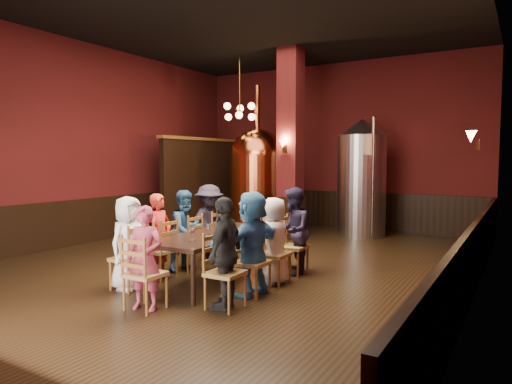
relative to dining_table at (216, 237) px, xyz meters
The scene contains 40 objects.
room 2.07m from the dining_table, 109.03° to the left, with size 10.00×10.02×4.50m.
wainscot_right 3.75m from the dining_table, 20.14° to the left, with size 0.08×9.90×1.00m, color black.
wainscot_back 6.27m from the dining_table, 94.07° to the left, with size 7.90×0.08×1.00m, color black.
wainscot_left 4.59m from the dining_table, 163.68° to the left, with size 0.08×9.90×1.00m, color black.
column 4.44m from the dining_table, 100.32° to the left, with size 0.58×0.58×4.50m, color #4D1014.
partition 5.81m from the dining_table, 129.07° to the left, with size 0.22×3.50×2.40m, color black.
pendant_cluster 5.33m from the dining_table, 118.18° to the left, with size 0.90×0.90×1.70m, color #A57226, non-canonical shape.
sconce_wall 4.31m from the dining_table, 31.16° to the left, with size 0.20×0.20×0.36m, color black, non-canonical shape.
sconce_column 4.15m from the dining_table, 101.12° to the left, with size 0.20×0.20×0.36m, color black, non-canonical shape.
dining_table is the anchor object (origin of this frame).
chair_0 1.33m from the dining_table, 129.74° to the right, with size 0.46×0.46×0.92m, color brown, non-canonical shape.
person_0 1.31m from the dining_table, 129.74° to the right, with size 0.67×0.43×1.37m, color white.
chair_1 0.94m from the dining_table, 158.15° to the right, with size 0.46×0.46×0.92m, color brown, non-canonical shape.
person_1 0.91m from the dining_table, 158.15° to the right, with size 0.50×0.33×1.36m, color #B3291E.
chair_2 0.94m from the dining_table, 159.41° to the left, with size 0.46×0.46×0.92m, color brown, non-canonical shape.
person_2 0.91m from the dining_table, 159.41° to the left, with size 0.67×0.33×1.37m, color navy.
chair_3 1.33m from the dining_table, 130.99° to the left, with size 0.46×0.46×0.92m, color brown, non-canonical shape.
person_3 1.31m from the dining_table, 130.99° to the left, with size 0.93×0.53×1.43m, color black.
chair_4 1.33m from the dining_table, 49.01° to the right, with size 0.46×0.46×0.92m, color brown, non-canonical shape.
person_4 1.31m from the dining_table, 49.01° to the right, with size 0.84×0.35×1.44m, color black.
chair_5 0.94m from the dining_table, 20.59° to the right, with size 0.46×0.46×0.92m, color brown, non-canonical shape.
person_5 0.91m from the dining_table, 20.59° to the right, with size 1.36×0.43×1.47m, color teal.
chair_6 0.94m from the dining_table, 21.85° to the left, with size 0.46×0.46×0.92m, color brown, non-canonical shape.
person_6 0.91m from the dining_table, 21.85° to the left, with size 0.65×0.42×1.32m, color silver.
chair_7 1.33m from the dining_table, 50.26° to the left, with size 0.46×0.46×0.92m, color brown, non-canonical shape.
person_7 1.31m from the dining_table, 50.26° to the left, with size 0.70×0.34×1.44m, color #1D1932.
chair_8 1.57m from the dining_table, 89.37° to the right, with size 0.46×0.46×0.92m, color brown, non-canonical shape.
person_8 1.55m from the dining_table, 89.37° to the right, with size 0.48×0.32×1.32m, color #9F354C.
copper_kettle 5.10m from the dining_table, 113.17° to the left, with size 1.81×1.81×3.80m.
steel_vessel 5.32m from the dining_table, 83.05° to the left, with size 1.51×1.51×2.87m.
rose_vase 1.05m from the dining_table, 80.58° to the left, with size 0.19×0.19×0.33m.
wine_glass_0 0.67m from the dining_table, 83.39° to the right, with size 0.07×0.07×0.17m, color white, non-canonical shape.
wine_glass_1 0.25m from the dining_table, 90.12° to the right, with size 0.07×0.07×0.17m, color white, non-canonical shape.
wine_glass_2 0.50m from the dining_table, 54.09° to the left, with size 0.07×0.07×0.17m, color white, non-canonical shape.
wine_glass_3 0.18m from the dining_table, 101.66° to the right, with size 0.07×0.07×0.17m, color white, non-canonical shape.
wine_glass_4 0.73m from the dining_table, 83.37° to the right, with size 0.07×0.07×0.17m, color white, non-canonical shape.
wine_glass_5 0.29m from the dining_table, 49.98° to the right, with size 0.07×0.07×0.17m, color white, non-canonical shape.
wine_glass_6 0.19m from the dining_table, 43.16° to the right, with size 0.07×0.07×0.17m, color white, non-canonical shape.
wine_glass_7 0.76m from the dining_table, 67.86° to the left, with size 0.07×0.07×0.17m, color white, non-canonical shape.
wine_glass_8 0.76m from the dining_table, 88.24° to the left, with size 0.07×0.07×0.17m, color white, non-canonical shape.
Camera 1 is at (4.56, -6.99, 1.92)m, focal length 32.00 mm.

